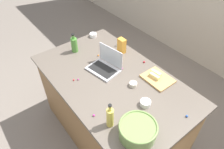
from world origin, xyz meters
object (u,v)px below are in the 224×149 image
mixing_bowl_large (138,130)px  butter_stick_left (155,76)px  bottle_olive (74,45)px  ramekin_small (133,84)px  bottle_oil (110,117)px  ramekin_wide (93,35)px  candy_bag (122,46)px  laptop (106,65)px  ramekin_medium (145,103)px  butter_stick_right (156,73)px  kitchen_timer (119,43)px  cutting_board (158,79)px

mixing_bowl_large → butter_stick_left: 0.66m
bottle_olive → ramekin_small: 0.83m
bottle_oil → butter_stick_left: bearing=103.0°
bottle_olive → ramekin_wide: size_ratio=2.57×
bottle_olive → candy_bag: bottle_olive is taller
laptop → candy_bag: bearing=111.5°
bottle_oil → ramekin_medium: bearing=85.7°
butter_stick_left → butter_stick_right: bearing=116.9°
butter_stick_right → kitchen_timer: bearing=175.4°
bottle_oil → kitchen_timer: (-0.81, 0.75, -0.06)m
ramekin_small → ramekin_wide: 0.97m
butter_stick_right → butter_stick_left: bearing=-63.1°
bottle_oil → kitchen_timer: bearing=137.1°
cutting_board → butter_stick_left: 0.04m
ramekin_medium → laptop: bearing=177.9°
laptop → bottle_olive: (-0.46, -0.09, 0.04)m
mixing_bowl_large → cutting_board: size_ratio=1.02×
butter_stick_left → kitchen_timer: kitchen_timer is taller
cutting_board → bottle_olive: bearing=-156.4°
ramekin_wide → butter_stick_right: bearing=4.5°
bottle_olive → bottle_oil: size_ratio=0.94×
mixing_bowl_large → candy_bag: 1.07m
ramekin_medium → ramekin_wide: bearing=167.4°
mixing_bowl_large → ramekin_wide: bearing=159.0°
butter_stick_left → ramekin_small: 0.23m
butter_stick_right → ramekin_small: bearing=-97.5°
bottle_oil → butter_stick_right: bearing=104.0°
bottle_olive → bottle_oil: bottle_oil is taller
laptop → candy_bag: 0.34m
ramekin_medium → ramekin_wide: (-1.19, 0.27, -0.00)m
ramekin_wide → mixing_bowl_large: bearing=-21.0°
mixing_bowl_large → butter_stick_right: 0.71m
bottle_oil → ramekin_small: size_ratio=3.25×
laptop → candy_bag: (-0.12, 0.31, 0.04)m
bottle_olive → bottle_oil: bearing=-15.5°
butter_stick_left → ramekin_medium: size_ratio=1.20×
mixing_bowl_large → bottle_olive: size_ratio=1.28×
bottle_olive → ramekin_medium: size_ratio=2.43×
bottle_olive → candy_bag: size_ratio=1.31×
bottle_olive → butter_stick_left: bearing=22.9°
bottle_olive → mixing_bowl_large: bearing=-8.5°
laptop → butter_stick_left: bearing=33.6°
laptop → candy_bag: laptop is taller
laptop → bottle_olive: bottle_olive is taller
mixing_bowl_large → ramekin_wide: size_ratio=3.30×
ramekin_medium → ramekin_wide: 1.22m
bottle_oil → ramekin_small: bearing=115.8°
bottle_oil → ramekin_medium: 0.37m
kitchen_timer → candy_bag: (0.12, -0.06, 0.05)m
kitchen_timer → candy_bag: candy_bag is taller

